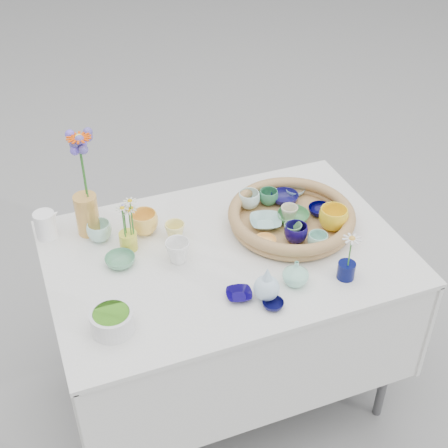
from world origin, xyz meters
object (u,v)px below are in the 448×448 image
object	(u,v)px
tall_vase_yellow	(87,214)
bud_vase_seafoam	(296,273)
display_table	(226,388)
wicker_tray	(291,218)

from	to	relation	value
tall_vase_yellow	bud_vase_seafoam	bearing A→B (deg)	-41.98
display_table	wicker_tray	xyz separation A→B (m)	(0.28, 0.05, 0.80)
bud_vase_seafoam	tall_vase_yellow	distance (m)	0.79
display_table	wicker_tray	world-z (taller)	wicker_tray
display_table	bud_vase_seafoam	xyz separation A→B (m)	(0.15, -0.24, 0.81)
display_table	tall_vase_yellow	bearing A→B (deg)	146.71
display_table	bud_vase_seafoam	distance (m)	0.86
wicker_tray	display_table	bearing A→B (deg)	-169.88
display_table	tall_vase_yellow	xyz separation A→B (m)	(-0.43, 0.28, 0.84)
display_table	bud_vase_seafoam	world-z (taller)	bud_vase_seafoam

